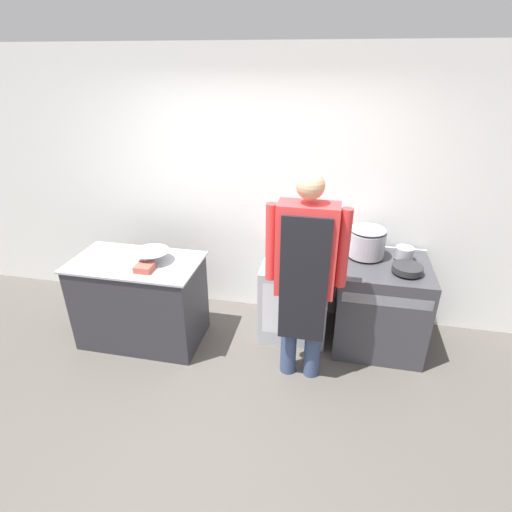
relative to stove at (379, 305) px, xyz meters
name	(u,v)px	position (x,y,z in m)	size (l,w,h in m)	color
ground_plane	(219,423)	(-1.24, -1.28, -0.44)	(14.00, 14.00, 0.00)	#4C4742
wall_back	(263,191)	(-1.24, 0.45, 0.91)	(8.00, 0.05, 2.70)	white
prep_counter	(141,301)	(-2.28, -0.39, 0.00)	(1.20, 0.68, 0.87)	#2D2D33
stove	(379,305)	(0.00, 0.00, 0.00)	(0.81, 0.75, 0.89)	#38383D
fridge_unit	(295,296)	(-0.81, 0.06, -0.05)	(0.65, 0.67, 0.78)	#A8ADB2
person_cook	(305,270)	(-0.69, -0.59, 0.62)	(0.65, 0.24, 1.84)	#38476B
mixing_bowl	(152,256)	(-2.12, -0.36, 0.48)	(0.34, 0.34, 0.11)	#9EA0A8
plastic_tub	(144,268)	(-2.11, -0.54, 0.46)	(0.15, 0.15, 0.06)	#B24C3F
stock_pot	(367,241)	(-0.18, 0.13, 0.60)	(0.34, 0.34, 0.29)	#9EA0A8
saute_pan	(407,269)	(0.16, -0.13, 0.48)	(0.26, 0.26, 0.06)	#262628
sauce_pot	(404,253)	(0.16, 0.13, 0.51)	(0.17, 0.17, 0.11)	#9EA0A8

